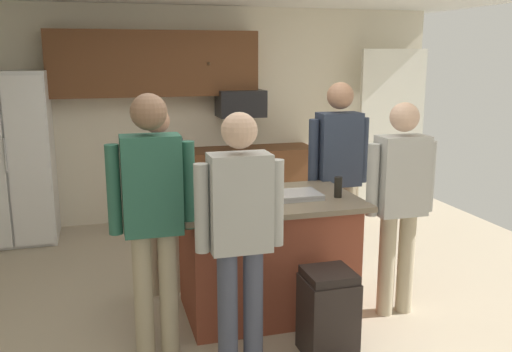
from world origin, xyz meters
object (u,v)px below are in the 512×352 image
(person_guest_left, at_px, (240,226))
(glass_stout_tall, at_px, (217,200))
(kitchen_island, at_px, (266,255))
(person_host_foreground, at_px, (153,208))
(serving_tray, at_px, (291,195))
(person_guest_by_door, at_px, (400,195))
(refrigerator, at_px, (11,158))
(person_guest_right, at_px, (338,166))
(mug_ceramic_white, at_px, (242,201))
(glass_short_whisky, at_px, (338,187))
(person_elder_center, at_px, (160,190))
(microwave_over_range, at_px, (241,103))
(glass_pilsner, at_px, (221,190))
(trash_bin, at_px, (328,313))
(tumbler_amber, at_px, (215,182))

(person_guest_left, xyz_separation_m, glass_stout_tall, (-0.04, 0.50, 0.04))
(kitchen_island, bearing_deg, person_host_foreground, -155.26)
(person_host_foreground, distance_m, serving_tray, 1.16)
(person_host_foreground, xyz_separation_m, person_guest_by_door, (1.89, 0.11, -0.07))
(refrigerator, distance_m, person_guest_right, 3.55)
(person_guest_by_door, bearing_deg, mug_ceramic_white, 12.80)
(glass_short_whisky, bearing_deg, person_elder_center, 151.97)
(microwave_over_range, xyz_separation_m, kitchen_island, (-0.45, -2.55, -0.98))
(person_guest_left, bearing_deg, person_host_foreground, 83.86)
(glass_pilsner, height_order, glass_stout_tall, glass_stout_tall)
(person_guest_by_door, bearing_deg, kitchen_island, 0.00)
(person_guest_left, xyz_separation_m, trash_bin, (0.62, 0.01, -0.67))
(person_guest_right, height_order, tumbler_amber, person_guest_right)
(person_elder_center, relative_size, glass_pilsner, 12.92)
(refrigerator, height_order, person_elder_center, refrigerator)
(person_guest_right, xyz_separation_m, glass_pilsner, (-1.17, -0.41, -0.05))
(person_guest_left, bearing_deg, tumbler_amber, 24.64)
(glass_stout_tall, bearing_deg, person_guest_by_door, -2.13)
(microwave_over_range, bearing_deg, refrigerator, -177.40)
(person_elder_center, xyz_separation_m, trash_bin, (0.97, -1.33, -0.62))
(kitchen_island, bearing_deg, person_guest_left, -118.09)
(refrigerator, bearing_deg, glass_short_whisky, -43.45)
(tumbler_amber, xyz_separation_m, trash_bin, (0.55, -1.07, -0.71))
(person_elder_center, relative_size, tumbler_amber, 10.31)
(person_host_foreground, distance_m, glass_pilsner, 0.78)
(mug_ceramic_white, bearing_deg, person_host_foreground, -162.29)
(refrigerator, xyz_separation_m, person_elder_center, (1.39, -1.86, -0.01))
(microwave_over_range, relative_size, kitchen_island, 0.40)
(microwave_over_range, distance_m, tumbler_amber, 2.41)
(kitchen_island, bearing_deg, glass_stout_tall, -149.84)
(person_host_foreground, height_order, person_guest_left, person_host_foreground)
(mug_ceramic_white, height_order, trash_bin, mug_ceramic_white)
(person_host_foreground, height_order, glass_short_whisky, person_host_foreground)
(refrigerator, bearing_deg, person_guest_right, -32.77)
(glass_pilsner, bearing_deg, glass_stout_tall, -105.96)
(trash_bin, bearing_deg, serving_tray, 91.92)
(mug_ceramic_white, bearing_deg, person_guest_left, -106.03)
(kitchen_island, xyz_separation_m, glass_stout_tall, (-0.44, -0.26, 0.54))
(person_host_foreground, xyz_separation_m, glass_pilsner, (0.57, 0.53, -0.04))
(person_guest_left, bearing_deg, kitchen_island, 0.00)
(person_guest_by_door, distance_m, serving_tray, 0.84)
(glass_short_whisky, xyz_separation_m, mug_ceramic_white, (-0.79, -0.08, -0.03))
(glass_stout_tall, bearing_deg, kitchen_island, 30.16)
(person_guest_left, height_order, glass_short_whisky, person_guest_left)
(person_guest_right, relative_size, glass_stout_tall, 11.01)
(mug_ceramic_white, bearing_deg, person_guest_by_door, -4.78)
(person_guest_right, relative_size, glass_pilsner, 14.43)
(person_guest_right, distance_m, glass_pilsner, 1.23)
(microwave_over_range, bearing_deg, person_guest_left, -104.43)
(person_guest_right, height_order, glass_short_whisky, person_guest_right)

